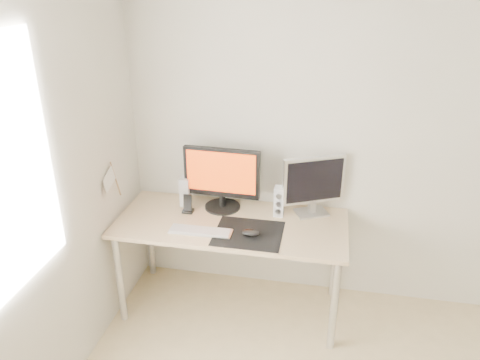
{
  "coord_description": "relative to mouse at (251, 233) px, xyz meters",
  "views": [
    {
      "loc": [
        -0.32,
        -1.4,
        2.33
      ],
      "look_at": [
        -0.88,
        1.47,
        1.01
      ],
      "focal_mm": 35.0,
      "sensor_mm": 36.0,
      "label": 1
    }
  ],
  "objects": [
    {
      "name": "desk",
      "position": [
        -0.17,
        0.17,
        -0.1
      ],
      "size": [
        1.6,
        0.7,
        0.73
      ],
      "color": "#D1B587",
      "rests_on": "ground"
    },
    {
      "name": "phone_dock",
      "position": [
        -0.5,
        0.24,
        0.02
      ],
      "size": [
        0.08,
        0.07,
        0.14
      ],
      "color": "black",
      "rests_on": "desk"
    },
    {
      "name": "main_monitor",
      "position": [
        -0.27,
        0.35,
        0.23
      ],
      "size": [
        0.55,
        0.27,
        0.47
      ],
      "color": "black",
      "rests_on": "desk"
    },
    {
      "name": "speaker_left",
      "position": [
        -0.55,
        0.34,
        0.08
      ],
      "size": [
        0.07,
        0.08,
        0.22
      ],
      "color": "silver",
      "rests_on": "desk"
    },
    {
      "name": "pennant",
      "position": [
        -0.96,
        0.02,
        0.29
      ],
      "size": [
        0.01,
        0.23,
        0.29
      ],
      "color": "#A57F54",
      "rests_on": "wall_left"
    },
    {
      "name": "mousepad",
      "position": [
        -0.02,
        0.03,
        -0.02
      ],
      "size": [
        0.45,
        0.4,
        0.0
      ],
      "primitive_type": "cube",
      "color": "black",
      "rests_on": "desk"
    },
    {
      "name": "keyboard",
      "position": [
        -0.34,
        -0.01,
        -0.02
      ],
      "size": [
        0.42,
        0.12,
        0.02
      ],
      "color": "silver",
      "rests_on": "desk"
    },
    {
      "name": "mouse",
      "position": [
        0.0,
        0.0,
        0.0
      ],
      "size": [
        0.12,
        0.07,
        0.04
      ],
      "primitive_type": "ellipsoid",
      "color": "black",
      "rests_on": "mousepad"
    },
    {
      "name": "speaker_right",
      "position": [
        0.15,
        0.32,
        0.08
      ],
      "size": [
        0.07,
        0.08,
        0.22
      ],
      "color": "white",
      "rests_on": "desk"
    },
    {
      "name": "wall_back",
      "position": [
        0.76,
        0.54,
        0.49
      ],
      "size": [
        3.5,
        0.0,
        3.5
      ],
      "primitive_type": "plane",
      "rotation": [
        1.57,
        0.0,
        0.0
      ],
      "color": "silver",
      "rests_on": "ground"
    },
    {
      "name": "second_monitor",
      "position": [
        0.37,
        0.39,
        0.22
      ],
      "size": [
        0.42,
        0.24,
        0.43
      ],
      "color": "silver",
      "rests_on": "desk"
    }
  ]
}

